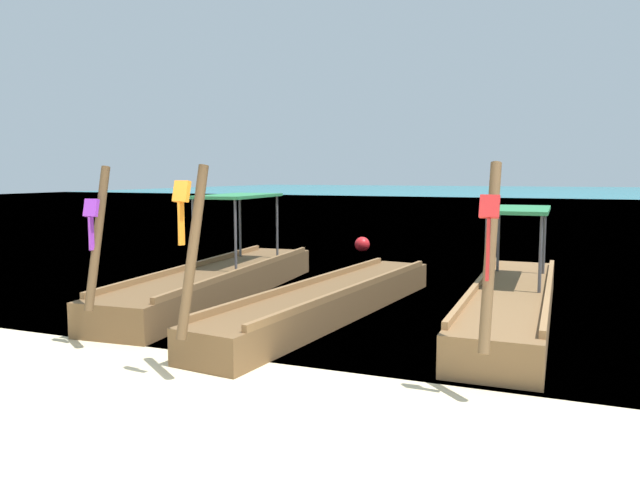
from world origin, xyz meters
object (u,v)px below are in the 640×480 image
longtail_boat_red_ribbon (512,301)px  mooring_buoy_near (362,244)px  longtail_boat_orange_ribbon (330,301)px  longtail_boat_violet_ribbon (219,280)px

longtail_boat_red_ribbon → mooring_buoy_near: 9.05m
longtail_boat_red_ribbon → mooring_buoy_near: bearing=123.6°
longtail_boat_red_ribbon → longtail_boat_orange_ribbon: bearing=-163.9°
longtail_boat_violet_ribbon → mooring_buoy_near: size_ratio=15.87×
longtail_boat_orange_ribbon → mooring_buoy_near: size_ratio=15.48×
longtail_boat_red_ribbon → longtail_boat_violet_ribbon: bearing=-179.3°
longtail_boat_orange_ribbon → longtail_boat_red_ribbon: 2.96m
longtail_boat_violet_ribbon → longtail_boat_red_ribbon: bearing=0.7°
longtail_boat_orange_ribbon → mooring_buoy_near: 8.64m
longtail_boat_orange_ribbon → longtail_boat_red_ribbon: size_ratio=0.98×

